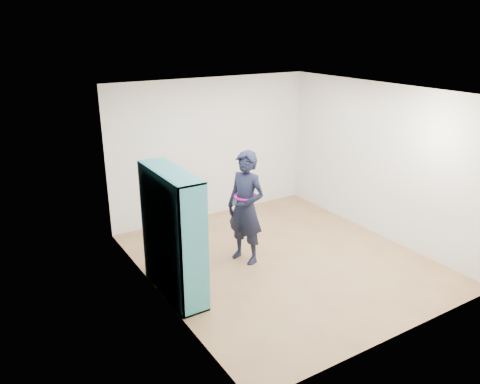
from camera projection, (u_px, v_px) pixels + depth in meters
floor at (282, 259)px, 7.32m from camera, size 4.50×4.50×0.00m
ceiling at (287, 91)px, 6.45m from camera, size 4.50×4.50×0.00m
wall_left at (157, 207)px, 5.90m from camera, size 0.02×4.50×2.60m
wall_right at (380, 161)px, 7.87m from camera, size 0.02×4.50×2.60m
wall_back at (212, 148)px, 8.69m from camera, size 4.00×0.02×2.60m
wall_front at (408, 236)px, 5.08m from camera, size 4.00×0.02×2.60m
bookshelf at (171, 236)px, 6.14m from camera, size 0.38×1.31×1.74m
person at (246, 208)px, 7.02m from camera, size 0.62×0.74×1.75m
smartphone at (234, 202)px, 6.93m from camera, size 0.04×0.08×0.12m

